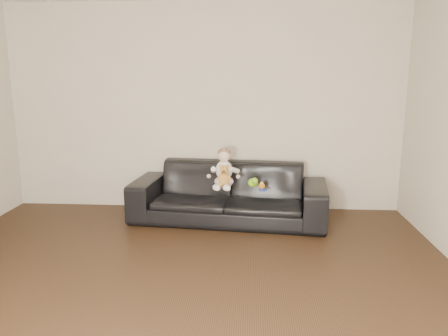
# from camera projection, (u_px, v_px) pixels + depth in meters

# --- Properties ---
(floor) EXTENTS (5.50, 5.50, 0.00)m
(floor) POSITION_uv_depth(u_px,v_px,m) (164.00, 320.00, 3.13)
(floor) COLOR #342112
(floor) RESTS_ON ground
(wall_back) EXTENTS (5.00, 0.00, 5.00)m
(wall_back) POSITION_uv_depth(u_px,v_px,m) (204.00, 108.00, 5.53)
(wall_back) COLOR beige
(wall_back) RESTS_ON ground
(sofa) EXTENTS (2.38, 1.13, 0.67)m
(sofa) POSITION_uv_depth(u_px,v_px,m) (229.00, 193.00, 5.23)
(sofa) COLOR black
(sofa) RESTS_ON floor
(baby) EXTENTS (0.34, 0.40, 0.45)m
(baby) POSITION_uv_depth(u_px,v_px,m) (224.00, 170.00, 5.05)
(baby) COLOR #F7D0DA
(baby) RESTS_ON sofa
(teddy_bear) EXTENTS (0.14, 0.15, 0.24)m
(teddy_bear) POSITION_uv_depth(u_px,v_px,m) (224.00, 176.00, 4.92)
(teddy_bear) COLOR #BA8235
(teddy_bear) RESTS_ON sofa
(toy_green) EXTENTS (0.14, 0.16, 0.10)m
(toy_green) POSITION_uv_depth(u_px,v_px,m) (253.00, 183.00, 5.07)
(toy_green) COLOR #88DE1A
(toy_green) RESTS_ON sofa
(toy_rattle) EXTENTS (0.08, 0.08, 0.08)m
(toy_rattle) POSITION_uv_depth(u_px,v_px,m) (262.00, 186.00, 4.96)
(toy_rattle) COLOR orange
(toy_rattle) RESTS_ON sofa
(toy_blue_disc) EXTENTS (0.10, 0.10, 0.01)m
(toy_blue_disc) POSITION_uv_depth(u_px,v_px,m) (263.00, 190.00, 4.93)
(toy_blue_disc) COLOR #1736B9
(toy_blue_disc) RESTS_ON sofa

